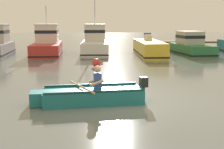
{
  "coord_description": "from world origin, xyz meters",
  "views": [
    {
      "loc": [
        -1.05,
        -9.42,
        2.55
      ],
      "look_at": [
        -0.67,
        1.72,
        0.55
      ],
      "focal_mm": 47.64,
      "sensor_mm": 36.0,
      "label": 1
    }
  ],
  "objects": [
    {
      "name": "rowboat_with_person",
      "position": [
        -1.41,
        -0.29,
        0.25
      ],
      "size": [
        3.73,
        1.82,
        1.19
      ],
      "color": "#1E727A",
      "rests_on": "ground"
    },
    {
      "name": "wooden_dock",
      "position": [
        8.94,
        17.85,
        0.67
      ],
      "size": [
        11.56,
        1.64,
        1.27
      ],
      "color": "brown",
      "rests_on": "ground"
    },
    {
      "name": "moored_boat_green",
      "position": [
        5.94,
        13.65,
        0.66
      ],
      "size": [
        2.75,
        4.82,
        1.79
      ],
      "color": "#287042",
      "rests_on": "ground"
    },
    {
      "name": "moored_boat_white",
      "position": [
        -1.61,
        14.68,
        0.86
      ],
      "size": [
        2.11,
        5.59,
        4.61
      ],
      "color": "white",
      "rests_on": "ground"
    },
    {
      "name": "moored_boat_red",
      "position": [
        -5.34,
        14.09,
        0.86
      ],
      "size": [
        2.63,
        6.21,
        3.72
      ],
      "color": "#B72D28",
      "rests_on": "ground"
    },
    {
      "name": "moored_boat_yellow",
      "position": [
        2.52,
        13.08,
        0.52
      ],
      "size": [
        1.75,
        6.62,
        1.67
      ],
      "color": "gold",
      "rests_on": "ground"
    },
    {
      "name": "mooring_buoy",
      "position": [
        -1.37,
        7.17,
        0.25
      ],
      "size": [
        0.5,
        0.5,
        0.5
      ],
      "primitive_type": "sphere",
      "color": "red",
      "rests_on": "ground"
    },
    {
      "name": "ground_plane",
      "position": [
        0.0,
        0.0,
        0.0
      ],
      "size": [
        120.0,
        120.0,
        0.0
      ],
      "primitive_type": "plane",
      "color": "slate"
    }
  ]
}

